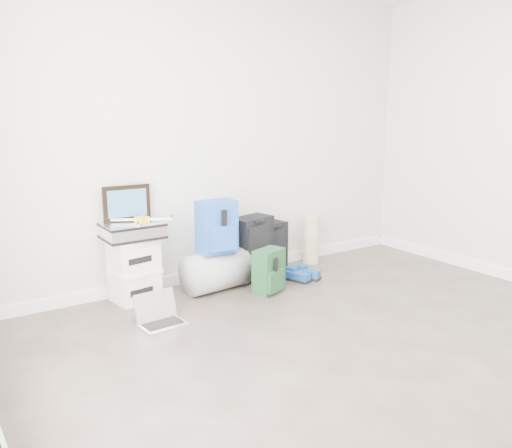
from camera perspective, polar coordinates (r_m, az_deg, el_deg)
ground at (r=3.56m, az=17.28°, el=-15.70°), size 5.00×5.00×0.00m
room_envelope at (r=3.16m, az=19.11°, el=13.19°), size 4.52×5.02×2.71m
boxes_stack at (r=4.72m, az=-12.68°, el=-4.68°), size 0.42×0.36×0.54m
briefcase at (r=4.64m, az=-12.88°, el=-0.69°), size 0.48×0.35×0.14m
painting at (r=4.68m, az=-13.45°, el=2.16°), size 0.40×0.05×0.30m
drone at (r=4.63m, az=-11.93°, el=0.49°), size 0.46×0.46×0.05m
duffel_bag at (r=4.89m, az=-4.21°, el=-4.95°), size 0.61×0.40×0.36m
blue_backpack at (r=4.76m, az=-4.10°, el=-0.41°), size 0.34×0.25×0.47m
large_suitcase at (r=5.15m, az=-0.39°, el=-2.58°), size 0.43×0.33×0.61m
green_backpack at (r=4.82m, az=1.41°, el=-5.06°), size 0.32×0.28×0.39m
carry_on at (r=5.42m, az=1.66°, el=-2.43°), size 0.35×0.27×0.49m
shoes at (r=5.21m, az=4.85°, el=-5.42°), size 0.32×0.28×0.09m
rolled_rug at (r=5.71m, az=5.82°, el=-1.62°), size 0.17×0.17×0.51m
laptop at (r=4.26m, az=-10.10°, el=-9.57°), size 0.35×0.26×0.24m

